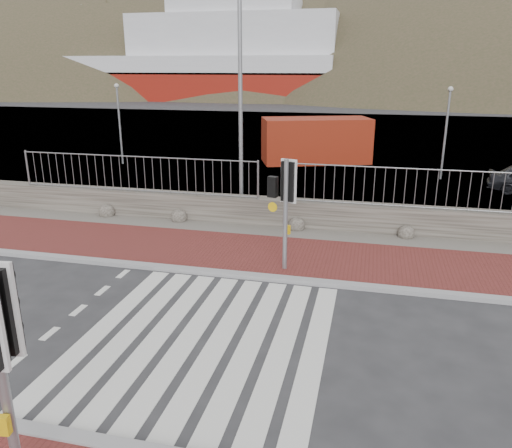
% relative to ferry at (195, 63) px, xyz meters
% --- Properties ---
extents(ground, '(220.00, 220.00, 0.00)m').
position_rel_ferry_xyz_m(ground, '(24.65, -67.90, -5.36)').
color(ground, '#28282B').
rests_on(ground, ground).
extents(sidewalk_far, '(40.00, 3.00, 0.08)m').
position_rel_ferry_xyz_m(sidewalk_far, '(24.65, -63.40, -5.32)').
color(sidewalk_far, maroon).
rests_on(sidewalk_far, ground).
extents(kerb_far, '(40.00, 0.25, 0.12)m').
position_rel_ferry_xyz_m(kerb_far, '(24.65, -64.90, -5.31)').
color(kerb_far, gray).
rests_on(kerb_far, ground).
extents(zebra_crossing, '(4.62, 5.60, 0.01)m').
position_rel_ferry_xyz_m(zebra_crossing, '(24.65, -67.90, -5.36)').
color(zebra_crossing, silver).
rests_on(zebra_crossing, ground).
extents(gravel_strip, '(40.00, 1.50, 0.06)m').
position_rel_ferry_xyz_m(gravel_strip, '(24.65, -61.40, -5.33)').
color(gravel_strip, '#59544C').
rests_on(gravel_strip, ground).
extents(stone_wall, '(40.00, 0.60, 0.90)m').
position_rel_ferry_xyz_m(stone_wall, '(24.65, -60.60, -4.91)').
color(stone_wall, '#403C35').
rests_on(stone_wall, ground).
extents(railing, '(18.07, 0.07, 1.22)m').
position_rel_ferry_xyz_m(railing, '(24.65, -60.75, -3.54)').
color(railing, gray).
rests_on(railing, stone_wall).
extents(quay, '(120.00, 40.00, 0.50)m').
position_rel_ferry_xyz_m(quay, '(24.65, -40.00, -5.36)').
color(quay, '#4C4C4F').
rests_on(quay, ground).
extents(water, '(220.00, 50.00, 0.05)m').
position_rel_ferry_xyz_m(water, '(24.65, -5.00, -5.36)').
color(water, '#3F4C54').
rests_on(water, ground).
extents(ferry, '(50.00, 16.00, 20.00)m').
position_rel_ferry_xyz_m(ferry, '(0.00, 0.00, 0.00)').
color(ferry, maroon).
rests_on(ferry, ground).
extents(hills_backdrop, '(254.00, 90.00, 100.00)m').
position_rel_ferry_xyz_m(hills_backdrop, '(31.40, 20.00, -28.42)').
color(hills_backdrop, '#343520').
rests_on(hills_backdrop, ground).
extents(traffic_signal_far, '(0.71, 0.39, 2.88)m').
position_rel_ferry_xyz_m(traffic_signal_far, '(25.52, -64.26, -3.28)').
color(traffic_signal_far, gray).
rests_on(traffic_signal_far, ground).
extents(streetlight, '(1.66, 0.23, 7.82)m').
position_rel_ferry_xyz_m(streetlight, '(23.38, -59.80, -0.96)').
color(streetlight, gray).
rests_on(streetlight, ground).
extents(shipping_container, '(6.06, 4.08, 2.33)m').
position_rel_ferry_xyz_m(shipping_container, '(24.52, -49.09, -4.19)').
color(shipping_container, maroon).
rests_on(shipping_container, ground).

